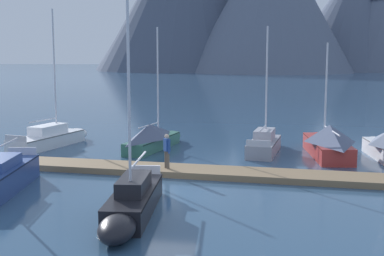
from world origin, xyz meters
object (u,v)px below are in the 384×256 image
sailboat_nearest_berth (52,137)px  sailboat_mid_dock_starboard (132,202)px  sailboat_outer_slip (327,141)px  person_on_dock (167,149)px  sailboat_far_berth (265,143)px  sailboat_mid_dock_port (153,137)px

sailboat_nearest_berth → sailboat_mid_dock_starboard: 16.38m
sailboat_outer_slip → person_on_dock: size_ratio=4.25×
sailboat_far_berth → sailboat_outer_slip: bearing=-8.9°
sailboat_mid_dock_starboard → sailboat_outer_slip: size_ratio=1.25×
sailboat_far_berth → person_on_dock: (-4.41, -6.83, 0.70)m
sailboat_outer_slip → sailboat_nearest_berth: bearing=179.3°
sailboat_far_berth → person_on_dock: bearing=-122.9°
sailboat_mid_dock_port → sailboat_outer_slip: (10.46, -0.29, 0.11)m
sailboat_mid_dock_starboard → sailboat_far_berth: bearing=73.5°
sailboat_nearest_berth → person_on_dock: size_ratio=5.15×
sailboat_far_berth → sailboat_outer_slip: size_ratio=1.04×
sailboat_nearest_berth → person_on_dock: (9.18, -6.46, 0.70)m
sailboat_nearest_berth → sailboat_mid_dock_port: size_ratio=1.16×
sailboat_nearest_berth → sailboat_mid_dock_starboard: sailboat_mid_dock_starboard is taller
sailboat_nearest_berth → sailboat_mid_dock_starboard: bearing=-54.4°
sailboat_far_berth → sailboat_mid_dock_port: bearing=-177.8°
sailboat_far_berth → person_on_dock: size_ratio=4.43×
person_on_dock → sailboat_nearest_berth: bearing=144.8°
sailboat_mid_dock_port → sailboat_far_berth: sailboat_mid_dock_port is taller
sailboat_nearest_berth → sailboat_outer_slip: 17.17m
sailboat_mid_dock_port → sailboat_outer_slip: bearing=-1.6°
sailboat_mid_dock_starboard → person_on_dock: (-0.35, 6.86, 0.69)m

